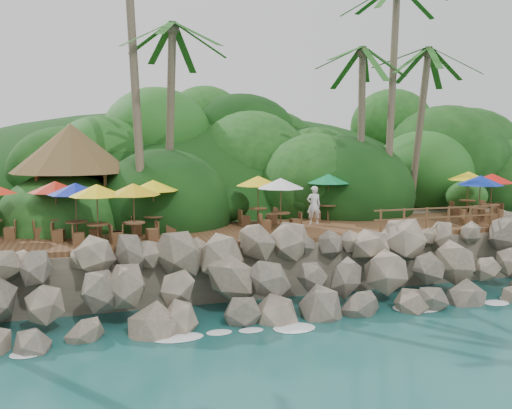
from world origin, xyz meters
name	(u,v)px	position (x,y,z in m)	size (l,w,h in m)	color
ground	(308,326)	(0.00, 0.00, 0.00)	(140.00, 140.00, 0.00)	#19514F
land_base	(208,224)	(0.00, 16.00, 1.05)	(32.00, 25.20, 2.10)	gray
jungle_hill	(187,223)	(0.00, 23.50, 0.00)	(44.80, 28.00, 15.40)	#143811
seawall	(288,278)	(0.00, 2.00, 1.15)	(29.00, 4.00, 2.30)	gray
terrace	(256,232)	(0.00, 6.00, 2.20)	(26.00, 5.00, 0.20)	brown
jungle_foliage	(212,244)	(0.00, 15.00, 0.00)	(44.00, 16.00, 12.00)	#143811
foam_line	(305,322)	(0.00, 0.30, 0.03)	(25.20, 0.80, 0.06)	white
palapa	(71,148)	(-7.55, 9.82, 5.79)	(5.35, 5.35, 4.60)	brown
dining_clusters	(251,187)	(-0.22, 6.05, 4.16)	(24.44, 5.07, 2.24)	brown
railing	(438,216)	(7.45, 3.65, 2.91)	(6.10, 0.10, 1.00)	brown
waiter	(314,205)	(2.93, 6.59, 3.19)	(0.65, 0.43, 1.78)	white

